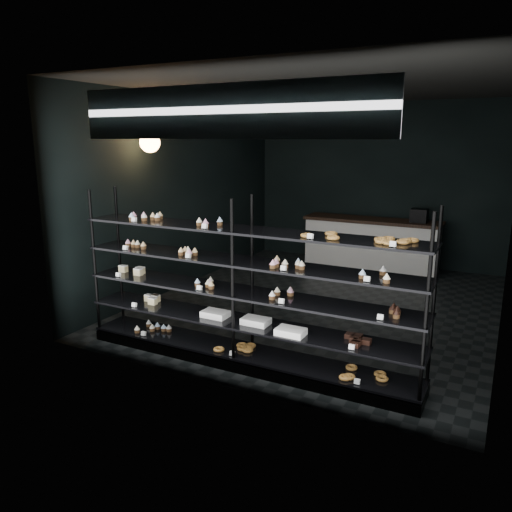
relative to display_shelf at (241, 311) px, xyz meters
The scene contains 5 objects.
room 2.64m from the display_shelf, 88.14° to the left, with size 5.01×6.01×3.20m.
display_shelf is the anchor object (origin of this frame).
signage 2.17m from the display_shelf, 80.51° to the right, with size 3.30×0.05×0.50m.
pendant_lamp 3.03m from the display_shelf, 151.20° to the left, with size 0.29×0.29×0.88m.
service_counter 4.96m from the display_shelf, 87.91° to the left, with size 2.63×0.65×1.23m.
Camera 1 is at (2.50, -7.04, 2.51)m, focal length 35.00 mm.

